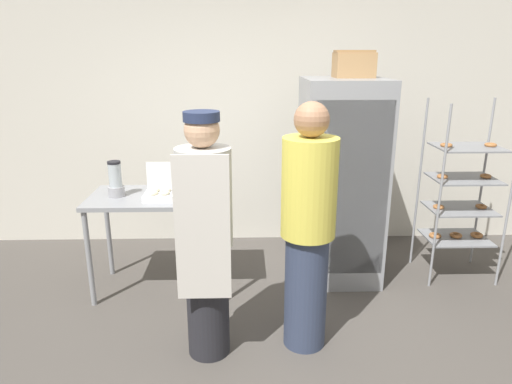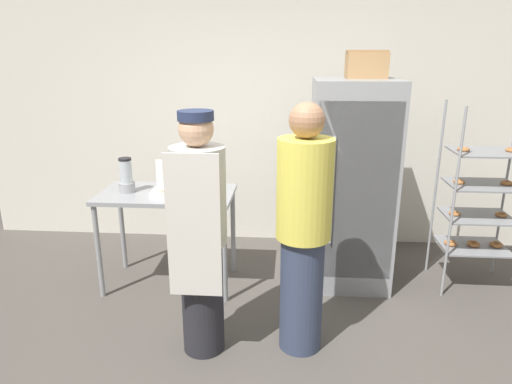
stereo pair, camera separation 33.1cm
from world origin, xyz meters
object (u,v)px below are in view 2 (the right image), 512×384
at_px(donut_box, 168,190).
at_px(person_baker, 200,234).
at_px(refrigerator, 351,185).
at_px(blender_pitcher, 126,177).
at_px(person_customer, 303,231).
at_px(cardboard_storage_box, 366,65).
at_px(baking_rack, 480,202).

height_order(donut_box, person_baker, person_baker).
relative_size(refrigerator, blender_pitcher, 6.04).
bearing_deg(refrigerator, donut_box, -168.84).
height_order(refrigerator, person_baker, refrigerator).
bearing_deg(donut_box, person_customer, -34.13).
xyz_separation_m(refrigerator, donut_box, (-1.56, -0.31, 0.01)).
distance_m(blender_pitcher, person_baker, 1.23).
relative_size(cardboard_storage_box, person_baker, 0.20).
bearing_deg(person_baker, baking_rack, 26.79).
height_order(refrigerator, baking_rack, refrigerator).
height_order(baking_rack, donut_box, baking_rack).
bearing_deg(blender_pitcher, baking_rack, 4.01).
bearing_deg(refrigerator, person_baker, -134.19).
height_order(refrigerator, cardboard_storage_box, cardboard_storage_box).
xyz_separation_m(person_baker, person_customer, (0.68, 0.09, 0.01)).
bearing_deg(person_baker, donut_box, 117.43).
xyz_separation_m(refrigerator, blender_pitcher, (-1.94, -0.24, 0.09)).
bearing_deg(cardboard_storage_box, blender_pitcher, -170.73).
bearing_deg(person_baker, blender_pitcher, 131.77).
xyz_separation_m(refrigerator, person_baker, (-1.12, -1.15, -0.03)).
xyz_separation_m(refrigerator, person_customer, (-0.44, -1.07, -0.02)).
relative_size(refrigerator, donut_box, 6.44).
distance_m(blender_pitcher, cardboard_storage_box, 2.24).
relative_size(person_baker, person_customer, 0.97).
xyz_separation_m(donut_box, person_customer, (1.12, -0.76, -0.03)).
bearing_deg(blender_pitcher, person_baker, -48.23).
relative_size(refrigerator, person_baker, 1.08).
distance_m(donut_box, blender_pitcher, 0.39).
distance_m(cardboard_storage_box, person_customer, 1.64).
bearing_deg(cardboard_storage_box, person_baker, -134.02).
height_order(baking_rack, person_customer, person_customer).
distance_m(donut_box, person_baker, 0.95).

